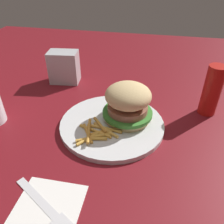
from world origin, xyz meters
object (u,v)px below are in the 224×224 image
fork (48,208)px  ketchup_bottle (212,91)px  plate (112,124)px  napkin_dispenser (64,67)px  fries_pile (97,132)px  napkin (47,208)px  sandwich (128,103)px

fork → ketchup_bottle: size_ratio=1.21×
plate → napkin_dispenser: bearing=-135.9°
plate → fries_pile: 0.05m
fork → napkin_dispenser: size_ratio=1.58×
napkin → napkin_dispenser: size_ratio=1.11×
napkin_dispenser → plate: bearing=-52.8°
sandwich → fork: bearing=-19.8°
plate → napkin: 0.24m
fork → sandwich: bearing=160.2°
plate → ketchup_bottle: 0.26m
fork → napkin_dispenser: bearing=-162.6°
sandwich → fries_pile: size_ratio=1.18×
sandwich → ketchup_bottle: (-0.09, 0.20, 0.01)m
fries_pile → napkin_dispenser: bearing=-145.5°
plate → sandwich: 0.07m
plate → napkin: plate is taller
plate → napkin: (0.24, -0.06, -0.01)m
ketchup_bottle → napkin_dispenser: bearing=-102.4°
sandwich → napkin: 0.28m
sandwich → napkin: size_ratio=1.09×
napkin → fork: 0.00m
plate → ketchup_bottle: bearing=115.1°
sandwich → fries_pile: bearing=-39.5°
plate → napkin_dispenser: 0.29m
fries_pile → fork: 0.19m
ketchup_bottle → fork: bearing=-40.2°
plate → fries_pile: (0.05, -0.02, 0.01)m
sandwich → fries_pile: sandwich is taller
fries_pile → napkin: fries_pile is taller
napkin_dispenser → fork: bearing=-79.5°
fork → napkin_dispenser: (-0.44, -0.14, 0.05)m
sandwich → plate: bearing=-57.0°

